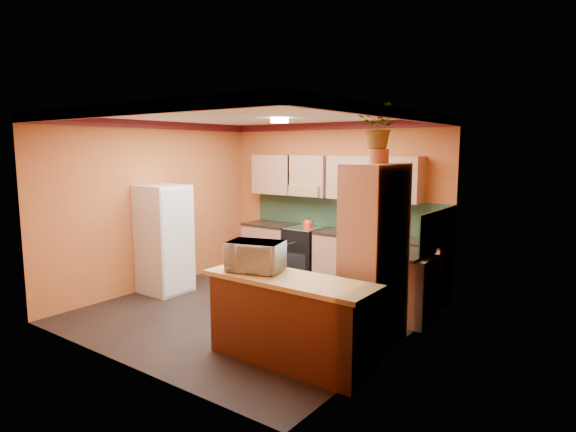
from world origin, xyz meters
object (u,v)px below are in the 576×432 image
Objects in this scene: pantry at (374,256)px; microwave at (255,256)px; fridge at (164,239)px; breakfast_bar at (290,322)px; base_cabinets_back at (336,259)px; stove at (305,254)px.

microwave is at bearing -134.76° from pantry.
breakfast_bar is at bearing -16.23° from fridge.
base_cabinets_back is at bearing 85.63° from microwave.
microwave is at bearing -65.91° from stove.
base_cabinets_back is at bearing 43.65° from fridge.
fridge is 3.26m from breakfast_bar.
pantry is (1.59, -1.85, 0.61)m from base_cabinets_back.
pantry is 1.17× the size of breakfast_bar.
fridge is at bearing -178.98° from pantry.
breakfast_bar is (1.10, -2.82, 0.00)m from base_cabinets_back.
breakfast_bar is 0.80m from microwave.
pantry is at bearing 28.17° from microwave.
stove is at bearing -180.00° from base_cabinets_back.
microwave is (2.64, -0.90, 0.24)m from fridge.
fridge is at bearing -136.35° from base_cabinets_back.
pantry reaches higher than stove.
pantry reaches higher than breakfast_bar.
pantry is 3.54× the size of microwave.
fridge is at bearing 144.02° from microwave.
fridge is at bearing 163.77° from breakfast_bar.
stove reaches higher than breakfast_bar.
fridge reaches higher than microwave.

